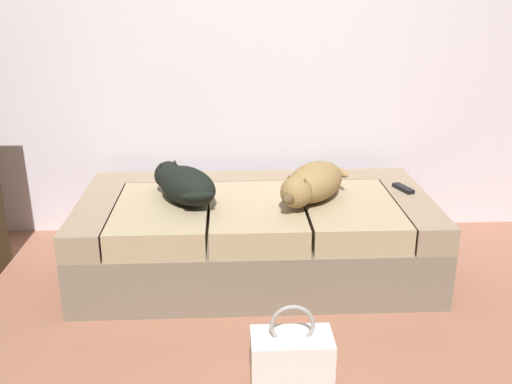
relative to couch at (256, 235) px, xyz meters
name	(u,v)px	position (x,y,z in m)	size (l,w,h in m)	color
back_wall	(250,5)	(0.00, 0.67, 1.18)	(6.40, 0.10, 2.80)	silver
couch	(256,235)	(0.00, 0.00, 0.00)	(1.88, 0.96, 0.44)	#746755
dog_dark	(184,184)	(-0.38, -0.03, 0.32)	(0.43, 0.51, 0.19)	black
dog_tan	(312,183)	(0.29, -0.07, 0.32)	(0.45, 0.53, 0.20)	olive
tv_remote	(403,188)	(0.83, 0.08, 0.23)	(0.04, 0.15, 0.02)	black
handbag	(291,361)	(0.09, -1.01, -0.09)	(0.32, 0.18, 0.38)	silver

